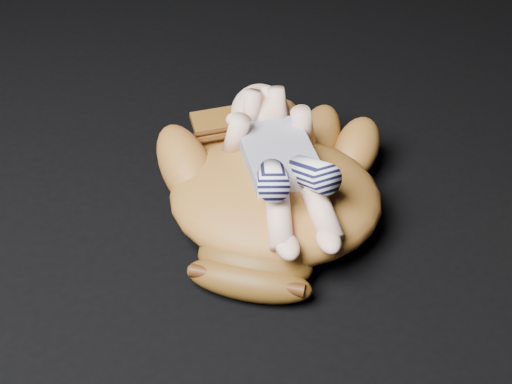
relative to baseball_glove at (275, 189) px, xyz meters
The scene contains 2 objects.
baseball_glove is the anchor object (origin of this frame).
newborn_baby 0.05m from the baseball_glove, 28.92° to the right, with size 0.15×0.34×0.14m, color #DDA88E, non-canonical shape.
Camera 1 is at (-0.25, -0.80, 0.74)m, focal length 55.00 mm.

